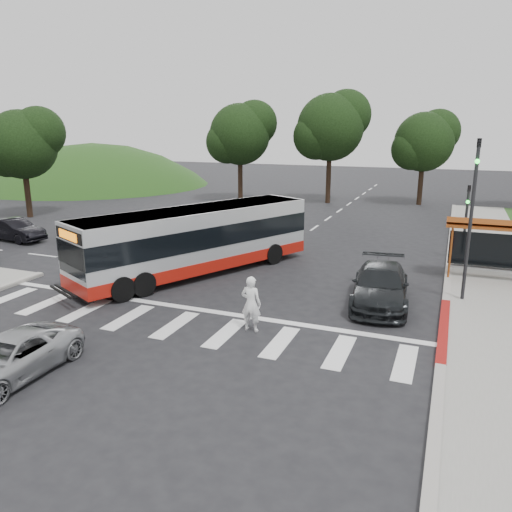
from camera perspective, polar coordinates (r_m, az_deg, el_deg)
The scene contains 19 objects.
ground at distance 22.50m, azimuth -2.72°, elevation -3.35°, with size 140.00×140.00×0.00m, color black.
sidewalk_east at distance 28.39m, azimuth 25.25°, elevation -0.82°, with size 4.00×40.00×0.12m, color gray.
curb_east at distance 28.31m, azimuth 21.23°, elevation -0.41°, with size 0.30×40.00×0.15m, color #9E9991.
curb_east_red at distance 18.77m, azimuth 20.65°, elevation -7.81°, with size 0.32×6.00×0.15m, color maroon.
hillside_nw at distance 64.56m, azimuth -17.94°, elevation 7.76°, with size 44.00×44.00×10.00m, color #174114.
crosswalk_ladder at distance 18.34m, azimuth -9.23°, elevation -7.78°, with size 18.00×2.60×0.01m, color silver.
bus_shelter at distance 25.07m, azimuth 25.69°, elevation 2.63°, with size 4.20×1.60×2.86m.
traffic_signal_ne_tall at distance 21.19m, azimuth 23.46°, elevation 5.12°, with size 0.18×0.37×6.50m.
traffic_signal_ne_short at distance 28.32m, azimuth 22.91°, elevation 4.41°, with size 0.18×0.37×4.00m.
tree_north_a at distance 46.80m, azimuth 8.62°, elevation 14.45°, with size 6.60×6.15×10.17m.
tree_north_b at distance 47.63m, azimuth 18.74°, elevation 12.35°, with size 5.72×5.33×8.43m.
tree_north_c at distance 47.43m, azimuth -1.73°, elevation 13.84°, with size 6.16×5.74×9.30m.
tree_west_a at distance 42.70m, azimuth -25.06°, elevation 11.58°, with size 5.72×5.33×8.43m.
transit_bus at distance 24.05m, azimuth -6.79°, elevation 1.66°, with size 2.65×12.25×3.16m, color #BABDBF, non-canonical shape.
pedestrian at distance 17.30m, azimuth -0.57°, elevation -5.48°, with size 0.72×0.47×1.98m, color white.
dark_sedan at distance 20.58m, azimuth 14.02°, elevation -3.27°, with size 2.15×5.29×1.53m, color black.
silver_suv_south at distance 15.97m, azimuth -26.36°, elevation -10.35°, with size 2.01×4.36×1.21m, color #A9ABAE.
west_car_white at distance 33.12m, azimuth -18.99°, elevation 2.85°, with size 1.48×3.68×1.25m, color white.
west_car_black at distance 34.47m, azimuth -25.84°, elevation 2.72°, with size 1.47×4.20×1.38m, color black.
Camera 1 is at (8.89, -19.47, 6.94)m, focal length 35.00 mm.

